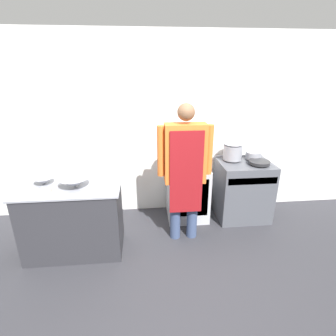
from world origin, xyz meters
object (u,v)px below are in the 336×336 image
Objects in this scene: mixing_bowl at (74,182)px; saute_pan at (259,162)px; stock_pot at (233,151)px; stove at (243,190)px; person_cook at (185,166)px; sauce_pot at (253,155)px; fridge_unit at (187,193)px; plastic_tub at (45,192)px.

saute_pan is at bearing 11.33° from mixing_bowl.
stock_pot is at bearing 145.61° from saute_pan.
stock_pot reaches higher than stove.
person_cook reaches higher than sauce_pot.
sauce_pot is (0.32, 0.00, -0.08)m from stock_pot.
fridge_unit is 1.69m from mixing_bowl.
fridge_unit is 0.45× the size of person_cook.
saute_pan is at bearing -90.00° from sauce_pot.
fridge_unit is 1.14m from saute_pan.
mixing_bowl is at bearing -155.55° from fridge_unit.
plastic_tub is 2.58m from stock_pot.
stock_pot is 1.21× the size of sauce_pot.
sauce_pot is at bearing 26.91° from person_cook.
saute_pan is at bearing 13.98° from plastic_tub.
stock_pot is at bearing 18.52° from mixing_bowl.
mixing_bowl is at bearing -165.35° from stove.
stove is 0.85m from fridge_unit.
saute_pan reaches higher than fridge_unit.
person_cook is 1.34m from mixing_bowl.
stock_pot is at bearing 20.55° from plastic_tub.
stove is at bearing 17.03° from plastic_tub.
plastic_tub is (-1.74, -0.85, 0.50)m from fridge_unit.
stock_pot reaches higher than sauce_pot.
sauce_pot is (1.13, 0.58, -0.08)m from person_cook.
saute_pan is at bearing 17.30° from person_cook.
stock_pot reaches higher than fridge_unit.
person_cook is at bearing -162.70° from saute_pan.
stove is at bearing 14.65° from mixing_bowl.
plastic_tub is (-0.27, -0.19, -0.02)m from mixing_bowl.
plastic_tub is (-1.60, -0.33, -0.13)m from person_cook.
mixing_bowl is (-1.33, -0.14, -0.11)m from person_cook.
stock_pot reaches higher than saute_pan.
stock_pot is at bearing 4.22° from fridge_unit.
person_cook is (-0.98, -0.46, 0.60)m from stove.
mixing_bowl is 2.51m from saute_pan.
sauce_pot is at bearing 0.00° from stock_pot.
stock_pot is 0.92× the size of saute_pan.
person_cook is 1.19m from saute_pan.
mixing_bowl is (-1.47, -0.67, 0.53)m from fridge_unit.
sauce_pot is (0.00, 0.22, 0.03)m from saute_pan.
fridge_unit is at bearing 175.75° from stove.
person_cook is 16.68× the size of plastic_tub.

